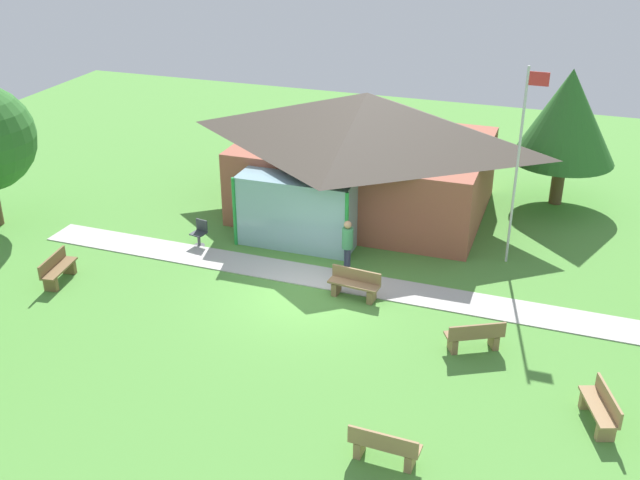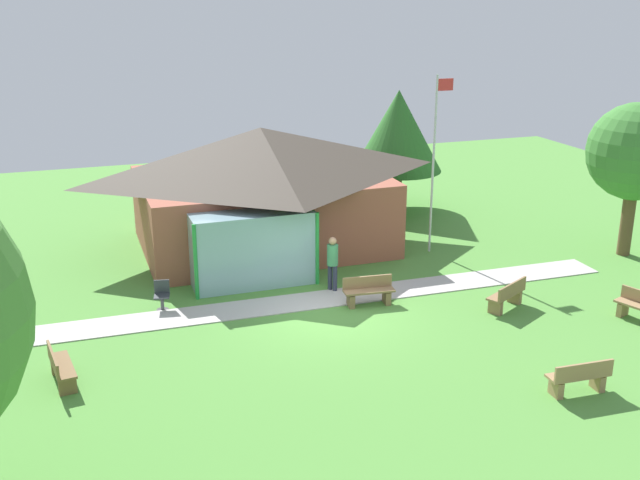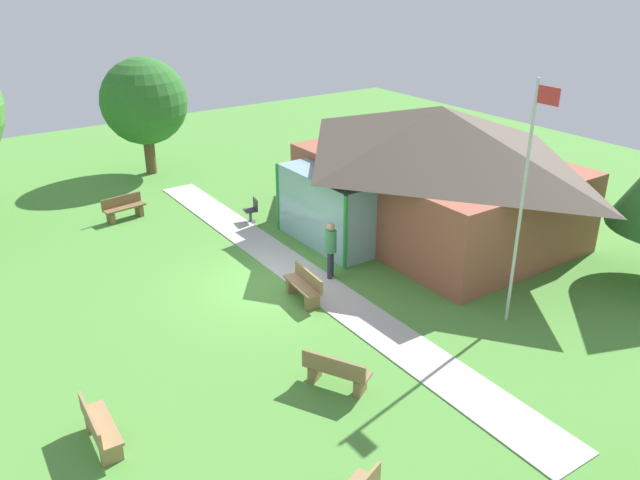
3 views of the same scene
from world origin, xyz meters
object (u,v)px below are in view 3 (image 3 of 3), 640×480
(flagpole, at_px, (524,197))
(bench_front_right, at_px, (99,428))
(tree_west_hedge, at_px, (144,102))
(patio_chair_west, at_px, (252,211))
(bench_rear_near_path, at_px, (304,286))
(visitor_on_path, at_px, (331,246))
(bench_mid_left, at_px, (124,208))
(bench_mid_right, at_px, (336,372))
(pavilion, at_px, (433,168))

(flagpole, bearing_deg, bench_front_right, -97.68)
(flagpole, bearing_deg, tree_west_hedge, -170.32)
(bench_front_right, distance_m, patio_chair_west, 11.56)
(bench_rear_near_path, bearing_deg, bench_front_right, 117.56)
(bench_rear_near_path, bearing_deg, visitor_on_path, -58.95)
(bench_mid_left, bearing_deg, flagpole, 106.74)
(patio_chair_west, bearing_deg, bench_front_right, 147.57)
(flagpole, height_order, bench_rear_near_path, flagpole)
(bench_front_right, distance_m, tree_west_hedge, 17.59)
(bench_mid_right, bearing_deg, flagpole, 59.29)
(tree_west_hedge, bearing_deg, bench_rear_near_path, -3.42)
(tree_west_hedge, bearing_deg, flagpole, 9.68)
(bench_rear_near_path, relative_size, bench_mid_left, 0.99)
(bench_mid_left, bearing_deg, tree_west_hedge, -129.07)
(tree_west_hedge, bearing_deg, bench_mid_left, -31.25)
(bench_rear_near_path, distance_m, bench_front_right, 6.87)
(pavilion, distance_m, visitor_on_path, 5.06)
(visitor_on_path, bearing_deg, tree_west_hedge, -124.42)
(flagpole, bearing_deg, bench_mid_right, -92.54)
(bench_rear_near_path, distance_m, patio_chair_west, 6.01)
(pavilion, bearing_deg, flagpole, -23.90)
(visitor_on_path, relative_size, tree_west_hedge, 0.35)
(flagpole, distance_m, bench_rear_near_path, 6.18)
(bench_rear_near_path, relative_size, visitor_on_path, 0.88)
(flagpole, distance_m, bench_mid_left, 14.14)
(flagpole, height_order, tree_west_hedge, flagpole)
(patio_chair_west, xyz_separation_m, visitor_on_path, (5.15, -0.27, 0.61))
(tree_west_hedge, bearing_deg, patio_chair_west, 6.32)
(visitor_on_path, height_order, tree_west_hedge, tree_west_hedge)
(tree_west_hedge, bearing_deg, pavilion, 24.65)
(flagpole, distance_m, bench_front_right, 10.62)
(pavilion, height_order, bench_front_right, pavilion)
(visitor_on_path, xyz_separation_m, tree_west_hedge, (-12.64, -0.55, 2.09))
(patio_chair_west, bearing_deg, flagpole, -156.44)
(pavilion, relative_size, visitor_on_path, 5.44)
(bench_rear_near_path, height_order, bench_front_right, same)
(bench_front_right, height_order, bench_mid_right, same)
(flagpole, xyz_separation_m, bench_front_right, (-1.36, -10.10, -2.99))
(bench_mid_right, xyz_separation_m, bench_mid_left, (-12.33, -0.41, 0.00))
(pavilion, relative_size, bench_mid_left, 6.12)
(pavilion, height_order, bench_rear_near_path, pavilion)
(bench_rear_near_path, xyz_separation_m, bench_mid_left, (-8.64, -2.02, 0.00))
(bench_rear_near_path, height_order, bench_mid_right, same)
(bench_mid_right, bearing_deg, patio_chair_west, 133.00)
(pavilion, distance_m, bench_mid_right, 9.56)
(bench_mid_right, bearing_deg, bench_front_right, -131.46)
(bench_front_right, height_order, visitor_on_path, visitor_on_path)
(bench_mid_right, xyz_separation_m, visitor_on_path, (-4.32, 2.95, 0.62))
(bench_mid_right, distance_m, patio_chair_west, 10.01)
(bench_mid_right, relative_size, bench_mid_left, 0.99)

